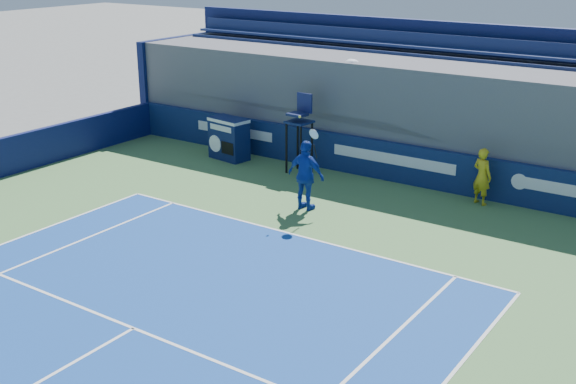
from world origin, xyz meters
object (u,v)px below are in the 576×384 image
Objects in this scene: tennis_player at (306,175)px; umpire_chair at (300,125)px; ball_person at (482,176)px; match_clock at (229,137)px.

umpire_chair is at bearing 126.35° from tennis_player.
ball_person is 4.82m from tennis_player.
umpire_chair is (-5.69, -0.39, 0.72)m from ball_person.
ball_person is at bearing 39.54° from tennis_player.
ball_person is 1.12× the size of match_clock.
ball_person is 8.45m from match_clock.
tennis_player is (4.72, -2.60, 0.22)m from match_clock.
match_clock is 5.39m from tennis_player.
umpire_chair is at bearing 1.65° from match_clock.
match_clock is at bearing 151.18° from tennis_player.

